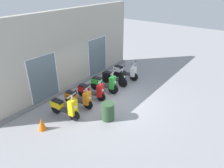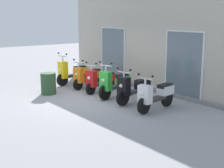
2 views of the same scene
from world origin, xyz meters
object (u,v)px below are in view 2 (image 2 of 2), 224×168
at_px(scooter_red, 100,80).
at_px(scooter_white, 156,95).
at_px(scooter_orange, 87,76).
at_px(scooter_green, 114,83).
at_px(traffic_cone, 61,74).
at_px(scooter_black, 134,88).
at_px(trash_bin, 48,84).
at_px(scooter_yellow, 72,72).

bearing_deg(scooter_red, scooter_white, -0.80).
distance_m(scooter_orange, scooter_red, 0.89).
height_order(scooter_orange, scooter_white, scooter_orange).
bearing_deg(scooter_green, traffic_cone, 179.42).
relative_size(scooter_black, scooter_white, 0.97).
distance_m(scooter_green, scooter_black, 0.96).
bearing_deg(traffic_cone, trash_bin, -38.12).
xyz_separation_m(scooter_orange, scooter_white, (3.83, -0.05, 0.01)).
xyz_separation_m(scooter_white, traffic_cone, (-5.92, 0.02, -0.21)).
xyz_separation_m(traffic_cone, trash_bin, (2.12, -1.66, 0.13)).
relative_size(scooter_yellow, scooter_red, 1.03).
distance_m(scooter_red, trash_bin, 1.89).
distance_m(scooter_yellow, scooter_white, 4.78).
distance_m(scooter_yellow, scooter_red, 1.85).
distance_m(scooter_yellow, scooter_green, 2.78).
bearing_deg(scooter_yellow, scooter_red, 4.21).
bearing_deg(scooter_black, scooter_yellow, -178.20).
relative_size(scooter_yellow, scooter_white, 0.95).
xyz_separation_m(scooter_green, traffic_cone, (-3.92, 0.04, -0.23)).
bearing_deg(scooter_white, scooter_black, 178.72).
bearing_deg(scooter_white, traffic_cone, 179.80).
height_order(scooter_orange, scooter_black, scooter_black).
bearing_deg(scooter_white, scooter_green, -179.46).
relative_size(scooter_yellow, traffic_cone, 2.98).
height_order(scooter_black, scooter_white, scooter_black).
relative_size(scooter_green, scooter_white, 0.97).
relative_size(scooter_orange, traffic_cone, 2.83).
height_order(scooter_black, trash_bin, scooter_black).
height_order(scooter_white, trash_bin, scooter_white).
bearing_deg(scooter_green, trash_bin, -138.05).
relative_size(scooter_green, traffic_cone, 3.04).
distance_m(scooter_green, trash_bin, 2.43).
distance_m(scooter_yellow, traffic_cone, 1.17).
distance_m(scooter_orange, scooter_black, 2.79).
bearing_deg(scooter_orange, scooter_black, -0.53).
height_order(scooter_yellow, scooter_red, scooter_yellow).
height_order(scooter_red, traffic_cone, scooter_red).
bearing_deg(scooter_green, scooter_black, 2.53).
bearing_deg(scooter_orange, scooter_white, -0.73).
bearing_deg(scooter_green, scooter_yellow, -178.45).
xyz_separation_m(scooter_orange, trash_bin, (0.03, -1.69, -0.07)).
bearing_deg(scooter_black, scooter_white, -1.28).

